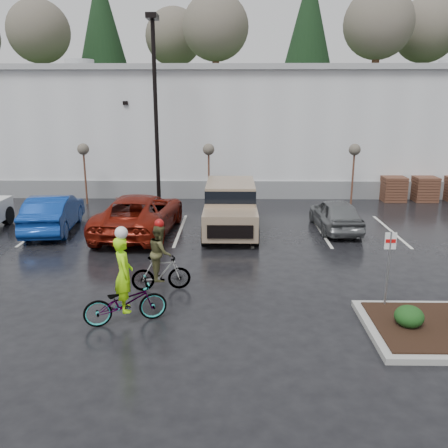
{
  "coord_description": "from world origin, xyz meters",
  "views": [
    {
      "loc": [
        -0.3,
        -11.52,
        5.56
      ],
      "look_at": [
        -0.56,
        4.2,
        1.3
      ],
      "focal_mm": 38.0,
      "sensor_mm": 36.0,
      "label": 1
    }
  ],
  "objects_px": {
    "pallet_stack_a": "(393,189)",
    "cyclist_hivis": "(125,294)",
    "lamppost": "(155,93)",
    "sapling_east": "(354,153)",
    "fire_lane_sign": "(389,261)",
    "suv_tan": "(230,209)",
    "car_blue": "(53,213)",
    "cyclist_olive": "(161,264)",
    "car_grey": "(336,214)",
    "car_red": "(140,214)",
    "pallet_stack_b": "(425,189)",
    "sapling_west": "(83,152)",
    "sapling_mid": "(209,153)"
  },
  "relations": [
    {
      "from": "pallet_stack_a",
      "to": "cyclist_hivis",
      "type": "xyz_separation_m",
      "value": [
        -11.46,
        -14.6,
        0.1
      ]
    },
    {
      "from": "lamppost",
      "to": "sapling_east",
      "type": "height_order",
      "value": "lamppost"
    },
    {
      "from": "fire_lane_sign",
      "to": "suv_tan",
      "type": "height_order",
      "value": "fire_lane_sign"
    },
    {
      "from": "lamppost",
      "to": "suv_tan",
      "type": "xyz_separation_m",
      "value": [
        3.65,
        -4.34,
        -4.66
      ]
    },
    {
      "from": "car_blue",
      "to": "sapling_east",
      "type": "bearing_deg",
      "value": -165.62
    },
    {
      "from": "fire_lane_sign",
      "to": "cyclist_olive",
      "type": "relative_size",
      "value": 1.01
    },
    {
      "from": "pallet_stack_a",
      "to": "lamppost",
      "type": "bearing_deg",
      "value": -170.91
    },
    {
      "from": "car_grey",
      "to": "suv_tan",
      "type": "bearing_deg",
      "value": 3.12
    },
    {
      "from": "car_red",
      "to": "pallet_stack_b",
      "type": "bearing_deg",
      "value": -151.09
    },
    {
      "from": "pallet_stack_a",
      "to": "sapling_east",
      "type": "bearing_deg",
      "value": -158.2
    },
    {
      "from": "suv_tan",
      "to": "car_grey",
      "type": "bearing_deg",
      "value": 5.94
    },
    {
      "from": "car_red",
      "to": "car_grey",
      "type": "height_order",
      "value": "car_red"
    },
    {
      "from": "car_grey",
      "to": "sapling_west",
      "type": "bearing_deg",
      "value": -24.72
    },
    {
      "from": "sapling_east",
      "to": "sapling_mid",
      "type": "bearing_deg",
      "value": 180.0
    },
    {
      "from": "sapling_west",
      "to": "pallet_stack_b",
      "type": "xyz_separation_m",
      "value": [
        18.2,
        1.0,
        -2.05
      ]
    },
    {
      "from": "sapling_mid",
      "to": "pallet_stack_b",
      "type": "xyz_separation_m",
      "value": [
        11.7,
        1.0,
        -2.05
      ]
    },
    {
      "from": "lamppost",
      "to": "pallet_stack_a",
      "type": "height_order",
      "value": "lamppost"
    },
    {
      "from": "sapling_west",
      "to": "suv_tan",
      "type": "bearing_deg",
      "value": -34.94
    },
    {
      "from": "sapling_east",
      "to": "fire_lane_sign",
      "type": "relative_size",
      "value": 1.45
    },
    {
      "from": "sapling_mid",
      "to": "car_blue",
      "type": "distance_m",
      "value": 8.42
    },
    {
      "from": "pallet_stack_b",
      "to": "suv_tan",
      "type": "distance_m",
      "value": 12.32
    },
    {
      "from": "sapling_east",
      "to": "car_red",
      "type": "distance_m",
      "value": 11.67
    },
    {
      "from": "sapling_mid",
      "to": "cyclist_hivis",
      "type": "bearing_deg",
      "value": -96.14
    },
    {
      "from": "pallet_stack_a",
      "to": "car_blue",
      "type": "height_order",
      "value": "car_blue"
    },
    {
      "from": "sapling_west",
      "to": "sapling_mid",
      "type": "relative_size",
      "value": 1.0
    },
    {
      "from": "car_red",
      "to": "cyclist_olive",
      "type": "xyz_separation_m",
      "value": [
        1.74,
        -5.98,
        -0.04
      ]
    },
    {
      "from": "sapling_east",
      "to": "pallet_stack_b",
      "type": "distance_m",
      "value": 4.78
    },
    {
      "from": "sapling_west",
      "to": "lamppost",
      "type": "bearing_deg",
      "value": -14.04
    },
    {
      "from": "lamppost",
      "to": "cyclist_hivis",
      "type": "xyz_separation_m",
      "value": [
        1.04,
        -12.6,
        -4.91
      ]
    },
    {
      "from": "sapling_mid",
      "to": "cyclist_olive",
      "type": "distance_m",
      "value": 11.69
    },
    {
      "from": "suv_tan",
      "to": "car_blue",
      "type": "bearing_deg",
      "value": 178.82
    },
    {
      "from": "pallet_stack_a",
      "to": "car_red",
      "type": "height_order",
      "value": "car_red"
    },
    {
      "from": "fire_lane_sign",
      "to": "sapling_east",
      "type": "bearing_deg",
      "value": 80.25
    },
    {
      "from": "sapling_mid",
      "to": "cyclist_hivis",
      "type": "height_order",
      "value": "sapling_mid"
    },
    {
      "from": "pallet_stack_b",
      "to": "cyclist_hivis",
      "type": "height_order",
      "value": "cyclist_hivis"
    },
    {
      "from": "pallet_stack_b",
      "to": "fire_lane_sign",
      "type": "xyz_separation_m",
      "value": [
        -6.4,
        -13.8,
        0.73
      ]
    },
    {
      "from": "car_red",
      "to": "sapling_east",
      "type": "bearing_deg",
      "value": -146.96
    },
    {
      "from": "pallet_stack_b",
      "to": "car_blue",
      "type": "height_order",
      "value": "car_blue"
    },
    {
      "from": "lamppost",
      "to": "pallet_stack_b",
      "type": "height_order",
      "value": "lamppost"
    },
    {
      "from": "car_blue",
      "to": "car_red",
      "type": "distance_m",
      "value": 3.75
    },
    {
      "from": "fire_lane_sign",
      "to": "cyclist_olive",
      "type": "bearing_deg",
      "value": 168.1
    },
    {
      "from": "sapling_mid",
      "to": "pallet_stack_b",
      "type": "relative_size",
      "value": 2.37
    },
    {
      "from": "cyclist_hivis",
      "to": "pallet_stack_b",
      "type": "bearing_deg",
      "value": -61.8
    },
    {
      "from": "sapling_west",
      "to": "car_grey",
      "type": "distance_m",
      "value": 13.23
    },
    {
      "from": "sapling_east",
      "to": "car_grey",
      "type": "bearing_deg",
      "value": -110.96
    },
    {
      "from": "sapling_east",
      "to": "sapling_west",
      "type": "bearing_deg",
      "value": 180.0
    },
    {
      "from": "fire_lane_sign",
      "to": "car_blue",
      "type": "bearing_deg",
      "value": 146.83
    },
    {
      "from": "pallet_stack_b",
      "to": "cyclist_hivis",
      "type": "relative_size",
      "value": 0.53
    },
    {
      "from": "car_blue",
      "to": "cyclist_olive",
      "type": "relative_size",
      "value": 2.18
    },
    {
      "from": "pallet_stack_a",
      "to": "cyclist_olive",
      "type": "bearing_deg",
      "value": -131.01
    }
  ]
}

